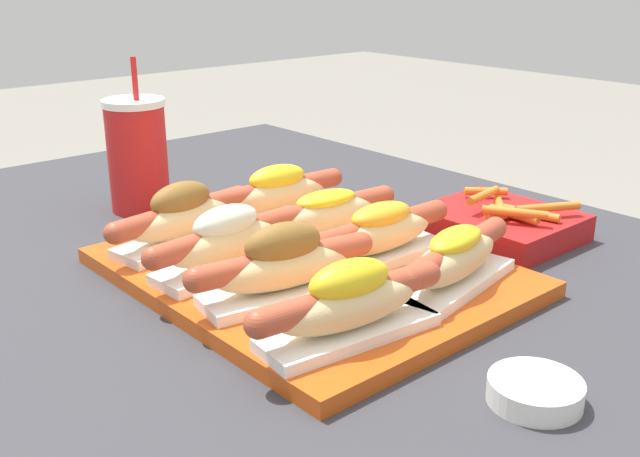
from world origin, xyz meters
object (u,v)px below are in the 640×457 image
(hot_dog_2, at_px, (283,265))
(fries_basket, at_px, (501,223))
(hot_dog_6, at_px, (380,233))
(hot_dog_0, at_px, (182,217))
(drink_cup, at_px, (138,155))
(hot_dog_3, at_px, (349,303))
(hot_dog_1, at_px, (227,241))
(serving_tray, at_px, (307,272))
(hot_dog_5, at_px, (326,215))
(hot_dog_4, at_px, (277,194))
(sauce_bowl, at_px, (535,390))
(hot_dog_7, at_px, (455,259))

(hot_dog_2, height_order, fries_basket, hot_dog_2)
(hot_dog_6, bearing_deg, hot_dog_0, -143.19)
(hot_dog_6, xyz_separation_m, drink_cup, (-0.40, -0.09, 0.03))
(hot_dog_3, xyz_separation_m, hot_dog_6, (-0.12, 0.16, -0.00))
(hot_dog_1, bearing_deg, fries_basket, 73.28)
(hot_dog_0, xyz_separation_m, drink_cup, (-0.21, 0.06, 0.03))
(serving_tray, xyz_separation_m, hot_dog_5, (-0.05, 0.07, 0.04))
(serving_tray, distance_m, hot_dog_2, 0.10)
(hot_dog_4, distance_m, drink_cup, 0.23)
(sauce_bowl, relative_size, drink_cup, 0.36)
(serving_tray, relative_size, hot_dog_4, 2.07)
(hot_dog_1, relative_size, hot_dog_4, 1.00)
(serving_tray, relative_size, hot_dog_7, 2.10)
(hot_dog_2, relative_size, drink_cup, 0.96)
(hot_dog_3, relative_size, fries_basket, 1.16)
(hot_dog_1, xyz_separation_m, hot_dog_3, (0.21, -0.01, 0.00))
(hot_dog_3, bearing_deg, serving_tray, 152.07)
(hot_dog_2, xyz_separation_m, drink_cup, (-0.41, 0.06, 0.03))
(hot_dog_0, relative_size, sauce_bowl, 2.71)
(hot_dog_0, relative_size, hot_dog_3, 1.00)
(serving_tray, height_order, hot_dog_5, hot_dog_5)
(serving_tray, height_order, sauce_bowl, sauce_bowl)
(fries_basket, bearing_deg, hot_dog_7, -66.70)
(sauce_bowl, xyz_separation_m, fries_basket, (-0.26, 0.31, 0.01))
(hot_dog_5, distance_m, hot_dog_7, 0.20)
(drink_cup, bearing_deg, serving_tray, 2.55)
(hot_dog_0, distance_m, hot_dog_5, 0.18)
(hot_dog_0, bearing_deg, drink_cup, 165.09)
(hot_dog_7, bearing_deg, hot_dog_2, -123.47)
(hot_dog_2, distance_m, fries_basket, 0.36)
(hot_dog_1, xyz_separation_m, hot_dog_6, (0.09, 0.15, -0.00))
(hot_dog_4, xyz_separation_m, drink_cup, (-0.21, -0.09, 0.03))
(sauce_bowl, bearing_deg, hot_dog_5, 165.65)
(hot_dog_3, relative_size, hot_dog_7, 1.01)
(hot_dog_7, bearing_deg, serving_tray, -153.11)
(hot_dog_1, xyz_separation_m, fries_basket, (0.11, 0.36, -0.03))
(hot_dog_3, distance_m, hot_dog_4, 0.35)
(hot_dog_1, relative_size, fries_basket, 1.17)
(hot_dog_1, xyz_separation_m, sauce_bowl, (0.37, 0.05, -0.04))
(hot_dog_6, xyz_separation_m, fries_basket, (0.02, 0.21, -0.03))
(serving_tray, bearing_deg, hot_dog_7, 26.89)
(serving_tray, distance_m, hot_dog_7, 0.17)
(hot_dog_7, distance_m, drink_cup, 0.52)
(sauce_bowl, height_order, drink_cup, drink_cup)
(hot_dog_1, bearing_deg, hot_dog_2, 0.99)
(serving_tray, distance_m, drink_cup, 0.37)
(serving_tray, relative_size, sauce_bowl, 5.63)
(hot_dog_1, bearing_deg, serving_tray, 57.68)
(hot_dog_4, xyz_separation_m, hot_dog_5, (0.11, -0.01, -0.00))
(hot_dog_0, bearing_deg, hot_dog_1, -2.53)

